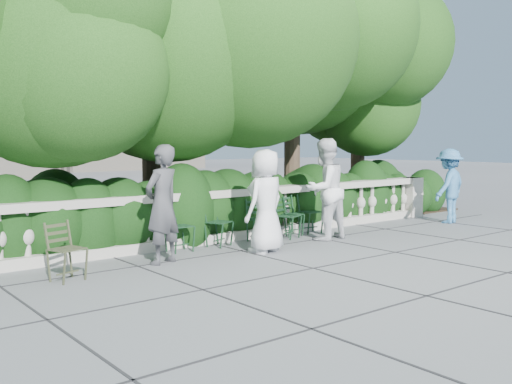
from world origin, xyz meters
TOP-DOWN VIEW (x-y plane):
  - ground at (0.00, 0.00)m, footprint 90.00×90.00m
  - balustrade at (0.00, 1.80)m, footprint 12.00×0.44m
  - shrub_hedge at (0.00, 3.00)m, footprint 15.00×2.60m
  - tree_canopy at (0.69, 3.19)m, footprint 15.04×6.52m
  - chair_a at (-1.37, 1.27)m, footprint 0.45×0.49m
  - chair_b at (-0.49, 1.28)m, footprint 0.59×0.61m
  - chair_c at (0.26, 1.15)m, footprint 0.57×0.60m
  - chair_d at (1.08, 1.12)m, footprint 0.57×0.60m
  - chair_e at (1.84, 1.32)m, footprint 0.49×0.52m
  - chair_f at (1.27, 1.30)m, footprint 0.46×0.50m
  - chair_weathered at (-3.64, 0.43)m, footprint 0.56×0.58m
  - person_businessman at (-0.23, 0.44)m, footprint 0.99×0.78m
  - person_woman_grey at (-2.09, 0.75)m, footprint 0.79×0.65m
  - person_casual_man at (1.49, 0.72)m, footprint 1.00×0.80m
  - person_older_blue at (5.46, 0.51)m, footprint 1.22×0.81m

SIDE VIEW (x-z plane):
  - ground at x=0.00m, z-range 0.00..0.00m
  - shrub_hedge at x=0.00m, z-range -0.85..0.85m
  - chair_a at x=-1.37m, z-range -0.42..0.42m
  - chair_b at x=-0.49m, z-range -0.42..0.42m
  - chair_c at x=0.26m, z-range -0.42..0.42m
  - chair_d at x=1.08m, z-range -0.42..0.42m
  - chair_e at x=1.84m, z-range -0.42..0.42m
  - chair_f at x=1.27m, z-range -0.42..0.42m
  - chair_weathered at x=-3.64m, z-range -0.42..0.42m
  - balustrade at x=0.00m, z-range -0.01..0.99m
  - person_older_blue at x=5.46m, z-range 0.00..1.76m
  - person_businessman at x=-0.23m, z-range 0.00..1.79m
  - person_woman_grey at x=-2.09m, z-range 0.00..1.87m
  - person_casual_man at x=1.49m, z-range 0.00..1.98m
  - tree_canopy at x=0.69m, z-range 0.57..7.35m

